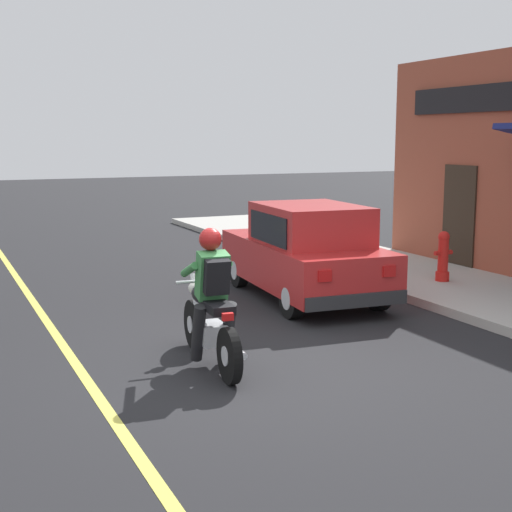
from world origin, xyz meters
TOP-DOWN VIEW (x-y plane):
  - ground_plane at (0.00, 0.00)m, footprint 80.00×80.00m
  - sidewalk_curb at (4.95, 3.00)m, footprint 2.60×22.00m
  - lane_stripe at (-1.80, 3.00)m, footprint 0.12×19.80m
  - motorcycle_with_rider at (-0.36, 0.39)m, footprint 0.59×2.02m
  - car_hatchback at (2.32, 3.00)m, footprint 1.94×3.90m
  - fire_hydrant at (4.89, 2.66)m, footprint 0.36×0.24m

SIDE VIEW (x-z plane):
  - ground_plane at x=0.00m, z-range 0.00..0.00m
  - lane_stripe at x=-1.80m, z-range 0.00..0.01m
  - sidewalk_curb at x=4.95m, z-range 0.00..0.14m
  - fire_hydrant at x=4.89m, z-range 0.13..1.01m
  - motorcycle_with_rider at x=-0.36m, z-range -0.13..1.49m
  - car_hatchback at x=2.32m, z-range -0.02..1.55m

